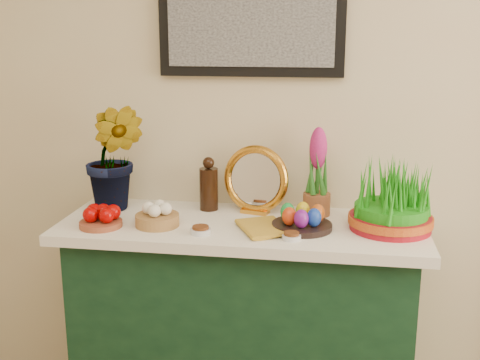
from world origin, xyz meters
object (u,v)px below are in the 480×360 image
(hyacinth_green, at_px, (114,140))
(sideboard, at_px, (242,331))
(mirror, at_px, (256,180))
(book, at_px, (243,229))
(wheatgrass_sabzeh, at_px, (392,201))

(hyacinth_green, bearing_deg, sideboard, -7.19)
(mirror, bearing_deg, sideboard, -104.27)
(mirror, height_order, book, mirror)
(sideboard, bearing_deg, wheatgrass_sabzeh, -0.06)
(hyacinth_green, bearing_deg, mirror, 6.99)
(book, xyz_separation_m, wheatgrass_sabzeh, (0.54, 0.12, 0.10))
(sideboard, xyz_separation_m, book, (0.02, -0.12, 0.48))
(mirror, relative_size, wheatgrass_sabzeh, 0.91)
(mirror, bearing_deg, hyacinth_green, -174.76)
(mirror, bearing_deg, wheatgrass_sabzeh, -14.69)
(sideboard, xyz_separation_m, hyacinth_green, (-0.54, 0.08, 0.76))
(wheatgrass_sabzeh, bearing_deg, hyacinth_green, 175.56)
(sideboard, bearing_deg, book, -80.05)
(book, bearing_deg, hyacinth_green, 133.29)
(wheatgrass_sabzeh, bearing_deg, mirror, 165.31)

